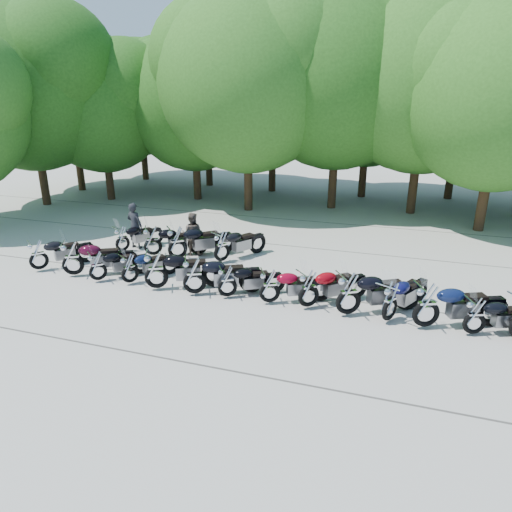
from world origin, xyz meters
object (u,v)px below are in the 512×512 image
(motorcycle_2, at_px, (97,265))
(rider_0, at_px, (135,226))
(motorcycle_4, at_px, (156,269))
(motorcycle_14, at_px, (122,238))
(motorcycle_9, at_px, (349,292))
(motorcycle_0, at_px, (38,254))
(motorcycle_3, at_px, (129,268))
(motorcycle_16, at_px, (177,242))
(motorcycle_12, at_px, (476,315))
(motorcycle_10, at_px, (390,300))
(motorcycle_7, at_px, (270,285))
(motorcycle_15, at_px, (153,240))
(motorcycle_6, at_px, (227,280))
(motorcycle_5, at_px, (194,274))
(motorcycle_8, at_px, (309,288))
(motorcycle_1, at_px, (72,257))
(motorcycle_17, at_px, (222,245))
(motorcycle_11, at_px, (427,304))
(rider_1, at_px, (192,234))

(motorcycle_2, height_order, rider_0, rider_0)
(motorcycle_4, xyz_separation_m, motorcycle_14, (-3.08, 2.81, -0.13))
(motorcycle_2, bearing_deg, motorcycle_9, -138.92)
(motorcycle_0, bearing_deg, motorcycle_4, -144.81)
(motorcycle_3, distance_m, motorcycle_16, 2.53)
(motorcycle_12, bearing_deg, motorcycle_16, 53.49)
(motorcycle_0, relative_size, motorcycle_10, 0.97)
(motorcycle_7, distance_m, motorcycle_15, 5.95)
(motorcycle_3, bearing_deg, motorcycle_7, -146.42)
(motorcycle_16, bearing_deg, motorcycle_6, -172.61)
(motorcycle_5, xyz_separation_m, rider_0, (-4.20, 3.46, 0.23))
(motorcycle_2, xyz_separation_m, motorcycle_8, (6.95, 0.16, 0.08))
(motorcycle_1, distance_m, motorcycle_12, 12.33)
(motorcycle_4, bearing_deg, motorcycle_16, -13.19)
(motorcycle_5, bearing_deg, motorcycle_17, -20.17)
(motorcycle_14, bearing_deg, motorcycle_11, -165.88)
(motorcycle_8, distance_m, motorcycle_9, 1.15)
(motorcycle_2, xyz_separation_m, motorcycle_17, (3.18, 2.91, 0.09))
(motorcycle_11, bearing_deg, motorcycle_3, 65.33)
(motorcycle_4, xyz_separation_m, rider_1, (-0.38, 3.42, 0.11))
(motorcycle_1, distance_m, motorcycle_10, 10.25)
(motorcycle_8, bearing_deg, motorcycle_16, 23.27)
(motorcycle_4, distance_m, motorcycle_14, 4.17)
(motorcycle_10, xyz_separation_m, motorcycle_17, (-6.01, 2.89, 0.01))
(motorcycle_10, xyz_separation_m, motorcycle_12, (2.08, -0.10, -0.06))
(motorcycle_4, distance_m, motorcycle_6, 2.33)
(motorcycle_7, distance_m, motorcycle_8, 1.14)
(motorcycle_0, xyz_separation_m, motorcycle_10, (11.73, -0.17, 0.02))
(motorcycle_2, height_order, motorcycle_7, motorcycle_7)
(motorcycle_5, height_order, motorcycle_16, motorcycle_16)
(motorcycle_11, distance_m, rider_1, 9.02)
(motorcycle_2, relative_size, motorcycle_8, 0.88)
(motorcycle_7, bearing_deg, motorcycle_2, 64.99)
(motorcycle_8, bearing_deg, motorcycle_5, 50.74)
(motorcycle_6, bearing_deg, motorcycle_2, 59.18)
(motorcycle_2, distance_m, motorcycle_9, 8.09)
(motorcycle_11, xyz_separation_m, rider_1, (-8.32, 3.49, 0.11))
(motorcycle_6, distance_m, motorcycle_15, 4.79)
(motorcycle_1, xyz_separation_m, motorcycle_3, (2.17, 0.03, -0.12))
(motorcycle_11, relative_size, rider_1, 1.54)
(motorcycle_8, height_order, motorcycle_15, motorcycle_15)
(motorcycle_0, relative_size, motorcycle_4, 0.87)
(motorcycle_11, xyz_separation_m, motorcycle_15, (-9.63, 2.80, -0.05))
(motorcycle_7, bearing_deg, rider_0, 36.95)
(motorcycle_10, relative_size, motorcycle_15, 0.97)
(motorcycle_2, distance_m, motorcycle_16, 3.05)
(motorcycle_3, xyz_separation_m, motorcycle_14, (-2.02, 2.65, 0.01))
(motorcycle_1, bearing_deg, motorcycle_10, -118.82)
(rider_0, bearing_deg, motorcycle_15, 155.74)
(motorcycle_16, bearing_deg, motorcycle_5, 174.02)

